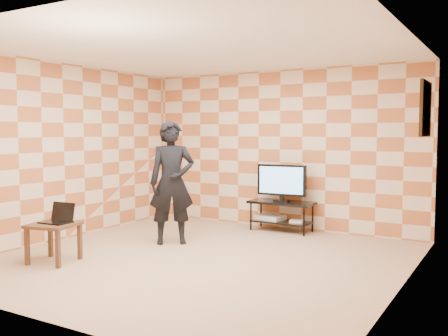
# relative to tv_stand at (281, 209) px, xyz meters

# --- Properties ---
(floor) EXTENTS (5.00, 5.00, 0.00)m
(floor) POSITION_rel_tv_stand_xyz_m (-0.17, -2.20, -0.37)
(floor) COLOR tan
(floor) RESTS_ON ground
(wall_back) EXTENTS (5.00, 0.02, 2.70)m
(wall_back) POSITION_rel_tv_stand_xyz_m (-0.17, 0.30, 0.98)
(wall_back) COLOR beige
(wall_back) RESTS_ON ground
(wall_front) EXTENTS (5.00, 0.02, 2.70)m
(wall_front) POSITION_rel_tv_stand_xyz_m (-0.17, -4.70, 0.98)
(wall_front) COLOR beige
(wall_front) RESTS_ON ground
(wall_left) EXTENTS (0.02, 5.00, 2.70)m
(wall_left) POSITION_rel_tv_stand_xyz_m (-2.67, -2.20, 0.98)
(wall_left) COLOR beige
(wall_left) RESTS_ON ground
(wall_right) EXTENTS (0.02, 5.00, 2.70)m
(wall_right) POSITION_rel_tv_stand_xyz_m (2.33, -2.20, 0.98)
(wall_right) COLOR beige
(wall_right) RESTS_ON ground
(ceiling) EXTENTS (5.00, 5.00, 0.02)m
(ceiling) POSITION_rel_tv_stand_xyz_m (-0.17, -2.20, 2.33)
(ceiling) COLOR white
(ceiling) RESTS_ON wall_back
(wall_art) EXTENTS (0.04, 0.72, 0.72)m
(wall_art) POSITION_rel_tv_stand_xyz_m (2.30, -0.65, 1.58)
(wall_art) COLOR black
(wall_art) RESTS_ON wall_right
(tv_stand) EXTENTS (1.07, 0.48, 0.50)m
(tv_stand) POSITION_rel_tv_stand_xyz_m (0.00, 0.00, 0.00)
(tv_stand) COLOR black
(tv_stand) RESTS_ON floor
(tv) EXTENTS (0.84, 0.18, 0.61)m
(tv) POSITION_rel_tv_stand_xyz_m (-0.00, -0.00, 0.47)
(tv) COLOR black
(tv) RESTS_ON tv_stand
(dvd_player) EXTENTS (0.51, 0.40, 0.08)m
(dvd_player) POSITION_rel_tv_stand_xyz_m (-0.22, 0.02, -0.16)
(dvd_player) COLOR silver
(dvd_player) RESTS_ON tv_stand
(game_console) EXTENTS (0.23, 0.19, 0.05)m
(game_console) POSITION_rel_tv_stand_xyz_m (0.28, -0.04, -0.17)
(game_console) COLOR silver
(game_console) RESTS_ON tv_stand
(side_table) EXTENTS (0.64, 0.64, 0.50)m
(side_table) POSITION_rel_tv_stand_xyz_m (-1.69, -3.28, 0.04)
(side_table) COLOR #3E2A1A
(side_table) RESTS_ON floor
(laptop) EXTENTS (0.39, 0.31, 0.25)m
(laptop) POSITION_rel_tv_stand_xyz_m (-1.68, -3.21, 0.19)
(laptop) COLOR black
(laptop) RESTS_ON side_table
(person) EXTENTS (0.79, 0.76, 1.81)m
(person) POSITION_rel_tv_stand_xyz_m (-1.03, -1.65, 0.54)
(person) COLOR black
(person) RESTS_ON floor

